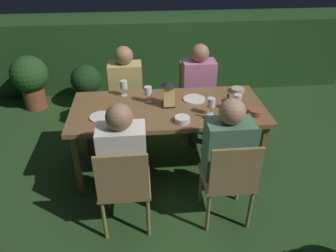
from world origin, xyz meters
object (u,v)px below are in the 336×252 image
at_px(chair_side_left_a, 124,185).
at_px(wine_glass_a, 211,103).
at_px(chair_side_left_b, 229,179).
at_px(bowl_salad, 182,119).
at_px(lantern_centerpiece, 169,92).
at_px(potted_plant_corner, 87,83).
at_px(green_bottle_on_table, 226,112).
at_px(wine_glass_b, 124,85).
at_px(wine_glass_c, 237,100).
at_px(person_in_cream, 123,156).
at_px(chair_side_right_b, 196,93).
at_px(bowl_bread, 234,100).
at_px(dining_table, 168,112).
at_px(bowl_dip, 238,90).
at_px(person_in_mustard, 126,91).
at_px(plate_a, 194,99).
at_px(person_in_pink, 199,88).
at_px(wine_glass_d, 148,92).
at_px(bowl_olives, 256,112).
at_px(chair_side_right_a, 127,96).
at_px(plate_b, 101,117).
at_px(potted_plant_by_hedge, 30,78).
at_px(person_in_green, 225,150).

relative_size(chair_side_left_a, wine_glass_a, 5.15).
bearing_deg(chair_side_left_b, bowl_salad, 122.23).
xyz_separation_m(lantern_centerpiece, potted_plant_corner, (-1.04, 1.47, -0.51)).
height_order(green_bottle_on_table, wine_glass_a, green_bottle_on_table).
xyz_separation_m(green_bottle_on_table, wine_glass_a, (-0.10, 0.16, 0.01)).
distance_m(green_bottle_on_table, wine_glass_b, 1.13).
distance_m(wine_glass_a, wine_glass_c, 0.27).
relative_size(green_bottle_on_table, wine_glass_c, 1.72).
distance_m(person_in_cream, bowl_salad, 0.64).
relative_size(chair_side_right_b, bowl_bread, 6.11).
bearing_deg(wine_glass_a, dining_table, 154.70).
bearing_deg(bowl_dip, bowl_salad, -139.92).
distance_m(person_in_mustard, potted_plant_corner, 1.09).
xyz_separation_m(plate_a, bowl_salad, (-0.18, -0.43, 0.02)).
bearing_deg(bowl_bread, person_in_pink, 112.35).
relative_size(chair_side_left_a, wine_glass_d, 5.15).
xyz_separation_m(chair_side_left_b, bowl_olives, (0.38, 0.59, 0.28)).
height_order(chair_side_right_b, green_bottle_on_table, green_bottle_on_table).
distance_m(person_in_mustard, wine_glass_c, 1.34).
bearing_deg(chair_side_right_b, potted_plant_corner, 155.06).
relative_size(wine_glass_b, bowl_dip, 1.20).
xyz_separation_m(chair_side_left_b, wine_glass_a, (-0.04, 0.63, 0.37)).
xyz_separation_m(chair_side_left_b, wine_glass_d, (-0.62, 0.94, 0.37)).
distance_m(bowl_olives, bowl_bread, 0.29).
bearing_deg(dining_table, bowl_salad, -70.99).
bearing_deg(potted_plant_corner, chair_side_right_a, -48.69).
relative_size(green_bottle_on_table, bowl_salad, 2.09).
distance_m(wine_glass_b, plate_b, 0.51).
height_order(person_in_pink, green_bottle_on_table, person_in_pink).
bearing_deg(bowl_salad, green_bottle_on_table, -7.55).
xyz_separation_m(wine_glass_a, plate_b, (-1.03, 0.03, -0.11)).
relative_size(chair_side_right_a, green_bottle_on_table, 3.00).
bearing_deg(dining_table, wine_glass_a, -25.30).
height_order(wine_glass_b, potted_plant_by_hedge, wine_glass_b).
bearing_deg(person_in_cream, bowl_bread, 30.61).
distance_m(chair_side_left_a, potted_plant_by_hedge, 2.74).
bearing_deg(person_in_green, potted_plant_corner, 124.53).
relative_size(chair_side_right_a, chair_side_left_a, 1.00).
relative_size(plate_b, bowl_dip, 1.54).
bearing_deg(wine_glass_a, bowl_dip, 49.32).
xyz_separation_m(wine_glass_c, bowl_salad, (-0.55, -0.16, -0.09)).
bearing_deg(potted_plant_by_hedge, person_in_green, -44.25).
distance_m(dining_table, wine_glass_d, 0.28).
xyz_separation_m(person_in_green, wine_glass_c, (0.22, 0.49, 0.22)).
bearing_deg(chair_side_left_b, wine_glass_a, 93.89).
xyz_separation_m(lantern_centerpiece, bowl_bread, (0.66, 0.00, -0.12)).
bearing_deg(bowl_dip, plate_b, -163.24).
distance_m(chair_side_left_a, lantern_centerpiece, 1.03).
bearing_deg(bowl_salad, chair_side_left_a, -135.62).
distance_m(chair_side_right_b, bowl_dip, 0.70).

